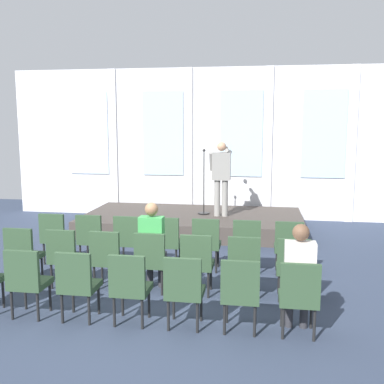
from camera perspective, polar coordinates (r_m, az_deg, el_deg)
ground_plane at (r=6.59m, az=-6.10°, el=-13.95°), size 15.93×15.93×0.00m
rear_partition at (r=12.10m, az=1.44°, el=6.23°), size 10.50×0.14×3.98m
stage_platform at (r=10.79m, az=0.11°, el=-3.84°), size 5.12×2.58×0.38m
speaker at (r=10.43m, az=3.72°, el=2.40°), size 0.51×0.69×1.73m
mic_stand at (r=10.74m, az=1.51°, el=-1.03°), size 0.28×0.28×1.55m
chair_r0_c0 at (r=8.55m, az=-16.97°, el=-5.21°), size 0.46×0.44×0.94m
chair_r0_c1 at (r=8.27m, az=-12.63°, el=-5.49°), size 0.46×0.44×0.94m
chair_r0_c2 at (r=8.05m, az=-8.03°, el=-5.76°), size 0.46×0.44×0.94m
chair_r0_c3 at (r=7.88m, az=-3.18°, el=-6.00°), size 0.46×0.44×0.94m
chair_r0_c4 at (r=7.77m, az=1.84°, el=-6.21°), size 0.46×0.44×0.94m
chair_r0_c5 at (r=7.72m, az=6.97°, el=-6.37°), size 0.46×0.44×0.94m
chair_r0_c6 at (r=7.73m, az=12.12°, el=-6.48°), size 0.46×0.44×0.94m
chair_r1_c0 at (r=7.59m, az=-20.66°, el=-7.14°), size 0.46×0.44×0.94m
chair_r1_c1 at (r=7.28m, az=-15.87°, el=-7.57°), size 0.46×0.44×0.94m
chair_r1_c2 at (r=7.02m, az=-10.70°, el=-7.98°), size 0.46×0.44×0.94m
chair_r1_c3 at (r=6.83m, az=-5.16°, el=-8.34°), size 0.46×0.44×0.94m
audience_r1_c3 at (r=6.84m, az=-5.03°, el=-6.36°), size 0.36×0.39×1.37m
chair_r1_c4 at (r=6.70m, az=0.64°, el=-8.64°), size 0.46×0.44×0.94m
chair_r1_c5 at (r=6.64m, az=6.63°, el=-8.86°), size 0.46×0.44×0.94m
chair_r1_c6 at (r=6.65m, az=12.65°, el=-8.99°), size 0.46×0.44×0.94m
chair_r2_c1 at (r=6.33m, az=-20.16°, el=-10.25°), size 0.46×0.44×0.94m
chair_r2_c2 at (r=6.03m, az=-14.30°, el=-10.91°), size 0.46×0.44×0.94m
chair_r2_c3 at (r=5.81m, az=-7.89°, el=-11.51°), size 0.46×0.44×0.94m
chair_r2_c4 at (r=5.65m, az=-1.02°, el=-11.99°), size 0.46×0.44×0.94m
chair_r2_c5 at (r=5.58m, az=6.15°, el=-12.31°), size 0.46×0.44×0.94m
chair_r2_c6 at (r=5.60m, az=13.40°, el=-12.44°), size 0.46×0.44×0.94m
audience_r2_c6 at (r=5.60m, az=13.42°, el=-10.03°), size 0.36×0.39×1.37m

